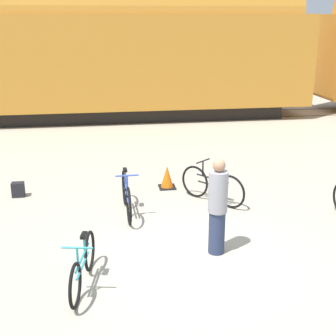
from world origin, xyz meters
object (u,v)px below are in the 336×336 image
(bicycle_black, at_px, (212,186))
(backpack, at_px, (18,190))
(person_in_grey, at_px, (218,207))
(bicycle_blue, at_px, (126,195))
(freight_train, at_px, (136,46))
(bicycle_teal, at_px, (83,266))
(traffic_cone, at_px, (167,178))

(bicycle_black, height_order, backpack, bicycle_black)
(person_in_grey, height_order, backpack, person_in_grey)
(bicycle_blue, relative_size, backpack, 5.41)
(backpack, bearing_deg, freight_train, 67.39)
(freight_train, relative_size, person_in_grey, 25.51)
(freight_train, relative_size, bicycle_teal, 26.21)
(bicycle_black, xyz_separation_m, traffic_cone, (-0.85, 1.07, -0.14))
(bicycle_black, relative_size, traffic_cone, 2.47)
(person_in_grey, bearing_deg, bicycle_blue, 60.23)
(bicycle_teal, height_order, person_in_grey, person_in_grey)
(person_in_grey, height_order, traffic_cone, person_in_grey)
(bicycle_blue, distance_m, bicycle_black, 1.96)
(traffic_cone, bearing_deg, person_in_grey, -83.73)
(freight_train, height_order, backpack, freight_train)
(bicycle_black, xyz_separation_m, person_in_grey, (-0.48, -2.31, 0.48))
(freight_train, bearing_deg, person_in_grey, -88.27)
(bicycle_blue, distance_m, person_in_grey, 2.48)
(freight_train, height_order, bicycle_black, freight_train)
(bicycle_black, distance_m, person_in_grey, 2.40)
(bicycle_blue, xyz_separation_m, person_in_grey, (1.44, -1.96, 0.46))
(bicycle_teal, distance_m, person_in_grey, 2.47)
(freight_train, distance_m, bicycle_teal, 12.88)
(traffic_cone, bearing_deg, bicycle_blue, -127.21)
(freight_train, bearing_deg, traffic_cone, -90.11)
(freight_train, relative_size, traffic_cone, 79.98)
(bicycle_blue, relative_size, bicycle_teal, 1.10)
(bicycle_blue, bearing_deg, person_in_grey, -53.68)
(bicycle_teal, xyz_separation_m, person_in_grey, (2.29, 0.76, 0.51))
(bicycle_blue, bearing_deg, bicycle_black, 10.14)
(bicycle_blue, xyz_separation_m, backpack, (-2.42, 1.35, -0.23))
(bicycle_black, relative_size, bicycle_teal, 0.81)
(traffic_cone, bearing_deg, backpack, -178.92)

